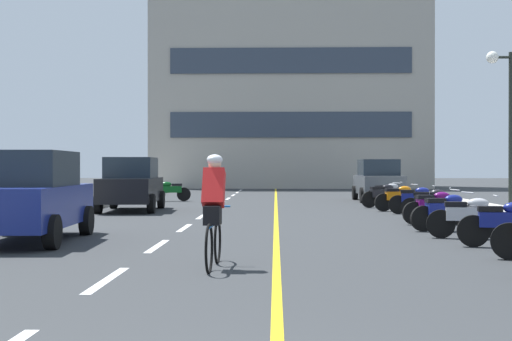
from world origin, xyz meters
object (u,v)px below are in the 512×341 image
(parked_car_mid, at_px, (131,184))
(motorcycle_6, at_px, (435,206))
(parked_car_far, at_px, (378,180))
(motorcycle_5, at_px, (446,211))
(motorcycle_10, at_px, (383,195))
(motorcycle_8, at_px, (416,199))
(motorcycle_9, at_px, (399,197))
(parked_car_near, at_px, (28,196))
(motorcycle_11, at_px, (387,193))
(motorcycle_7, at_px, (431,202))
(motorcycle_12, at_px, (171,190))
(motorcycle_3, at_px, (505,222))
(motorcycle_4, at_px, (469,216))
(street_lamp_mid, at_px, (511,94))
(cyclist_rider, at_px, (214,208))

(parked_car_mid, height_order, motorcycle_6, parked_car_mid)
(parked_car_far, distance_m, motorcycle_5, 14.39)
(motorcycle_5, distance_m, motorcycle_10, 9.57)
(parked_car_mid, height_order, motorcycle_8, parked_car_mid)
(motorcycle_8, bearing_deg, parked_car_mid, 171.23)
(motorcycle_8, xyz_separation_m, motorcycle_9, (-0.27, 1.51, 0.00))
(parked_car_near, distance_m, motorcycle_11, 16.56)
(motorcycle_7, bearing_deg, parked_car_near, -145.44)
(parked_car_mid, distance_m, motorcycle_12, 6.75)
(parked_car_near, bearing_deg, motorcycle_3, -5.06)
(motorcycle_4, distance_m, motorcycle_7, 5.70)
(parked_car_mid, height_order, motorcycle_10, parked_car_mid)
(street_lamp_mid, distance_m, parked_car_near, 14.14)
(motorcycle_12, bearing_deg, motorcycle_7, -48.30)
(motorcycle_8, distance_m, motorcycle_9, 1.54)
(motorcycle_8, relative_size, cyclist_rider, 0.96)
(parked_car_mid, distance_m, cyclist_rider, 14.06)
(parked_car_mid, bearing_deg, motorcycle_4, -45.51)
(street_lamp_mid, height_order, parked_car_far, street_lamp_mid)
(motorcycle_6, distance_m, motorcycle_10, 7.71)
(motorcycle_7, distance_m, motorcycle_9, 3.50)
(motorcycle_3, distance_m, motorcycle_10, 12.95)
(street_lamp_mid, xyz_separation_m, motorcycle_7, (-2.49, -0.59, -3.19))
(motorcycle_4, bearing_deg, motorcycle_6, 88.34)
(parked_car_mid, xyz_separation_m, motorcycle_4, (8.94, -9.10, -0.44))
(motorcycle_9, height_order, motorcycle_11, same)
(street_lamp_mid, bearing_deg, motorcycle_3, -108.92)
(cyclist_rider, bearing_deg, motorcycle_8, 65.94)
(parked_car_mid, xyz_separation_m, motorcycle_3, (9.16, -10.73, -0.44))
(parked_car_near, bearing_deg, motorcycle_8, 42.00)
(parked_car_far, bearing_deg, motorcycle_11, -92.03)
(motorcycle_3, xyz_separation_m, motorcycle_12, (-8.81, 17.45, 0.00))
(street_lamp_mid, height_order, parked_car_near, street_lamp_mid)
(parked_car_mid, xyz_separation_m, motorcycle_11, (9.26, 3.76, -0.44))
(cyclist_rider, bearing_deg, motorcycle_7, 61.78)
(motorcycle_3, xyz_separation_m, motorcycle_6, (-0.12, 5.24, 0.00))
(motorcycle_9, distance_m, cyclist_rider, 14.48)
(motorcycle_11, bearing_deg, parked_car_mid, -157.88)
(parked_car_mid, height_order, parked_car_far, same)
(motorcycle_3, bearing_deg, motorcycle_4, 97.77)
(motorcycle_4, xyz_separation_m, motorcycle_11, (0.33, 12.86, 0.00))
(parked_car_mid, bearing_deg, parked_car_near, -90.30)
(parked_car_far, distance_m, motorcycle_7, 10.44)
(parked_car_far, distance_m, motorcycle_4, 16.12)
(motorcycle_4, height_order, motorcycle_12, same)
(motorcycle_7, height_order, motorcycle_11, same)
(motorcycle_3, height_order, motorcycle_10, same)
(street_lamp_mid, bearing_deg, motorcycle_12, 140.35)
(parked_car_far, bearing_deg, motorcycle_5, -91.99)
(motorcycle_3, relative_size, motorcycle_11, 1.00)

